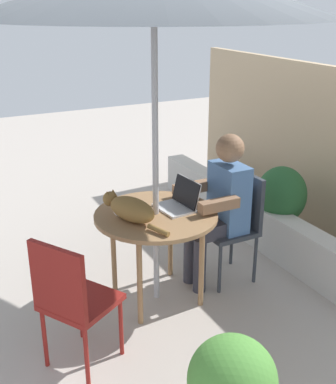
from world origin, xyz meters
TOP-DOWN VIEW (x-y plane):
  - ground_plane at (0.00, 0.00)m, footprint 14.00×14.00m
  - planter_wall_low at (0.00, 1.27)m, footprint 4.16×0.20m
  - patio_table at (0.00, 0.00)m, footprint 0.91×0.91m
  - chair_occupied at (0.00, 0.72)m, footprint 0.40×0.40m
  - chair_empty at (0.49, -0.80)m, footprint 0.55×0.55m
  - person_seated at (0.00, 0.57)m, footprint 0.48×0.48m
  - laptop at (-0.01, 0.21)m, footprint 0.32×0.28m
  - cat at (0.01, -0.21)m, footprint 0.63×0.32m
  - potted_plant_by_chair at (-0.26, 1.39)m, footprint 0.46×0.46m

SIDE VIEW (x-z plane):
  - ground_plane at x=0.00m, z-range 0.00..0.00m
  - planter_wall_low at x=0.00m, z-range 0.00..0.41m
  - potted_plant_by_chair at x=-0.26m, z-range 0.05..0.83m
  - chair_occupied at x=0.00m, z-range 0.08..0.98m
  - chair_empty at x=0.49m, z-range 0.08..0.98m
  - patio_table at x=0.00m, z-range 0.29..1.00m
  - person_seated at x=0.00m, z-range 0.08..1.32m
  - laptop at x=-0.01m, z-range 0.67..0.88m
  - cat at x=0.01m, z-range 0.71..0.88m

